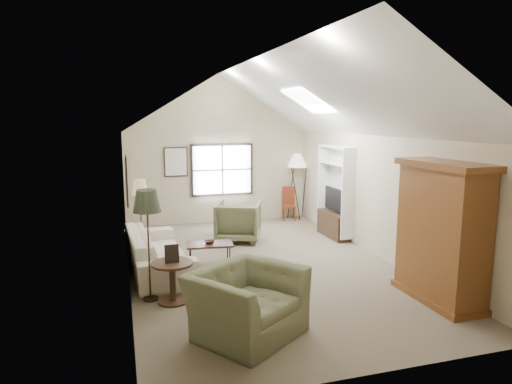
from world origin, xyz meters
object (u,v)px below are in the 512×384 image
object	(u,v)px
armchair_far	(238,221)
armchair_near	(246,303)
coffee_table	(210,255)
sofa	(158,251)
armoire	(442,232)
side_table	(173,282)
side_chair	(289,203)

from	to	relation	value
armchair_far	armchair_near	bearing A→B (deg)	99.45
coffee_table	sofa	bearing A→B (deg)	178.32
armoire	armchair_near	size ratio (longest dim) A/B	1.61
armoire	side_table	world-z (taller)	armoire
armoire	side_table	bearing A→B (deg)	164.66
side_chair	armchair_far	bearing A→B (deg)	-123.61
armchair_far	coffee_table	bearing A→B (deg)	81.28
armchair_far	coffee_table	xyz separation A→B (m)	(-1.01, -1.65, -0.23)
armchair_far	coffee_table	distance (m)	1.95
armchair_near	side_table	distance (m)	1.59
coffee_table	armchair_near	bearing A→B (deg)	-91.36
sofa	coffee_table	world-z (taller)	sofa
side_table	side_chair	bearing A→B (deg)	52.39
sofa	coffee_table	distance (m)	1.00
armoire	coffee_table	world-z (taller)	armoire
sofa	side_table	distance (m)	1.60
armoire	sofa	xyz separation A→B (m)	(-4.15, 2.71, -0.72)
armchair_near	armchair_far	size ratio (longest dim) A/B	1.35
side_table	sofa	bearing A→B (deg)	93.58
armoire	armchair_near	world-z (taller)	armoire
armoire	coffee_table	xyz separation A→B (m)	(-3.16, 2.68, -0.87)
armchair_far	side_chair	size ratio (longest dim) A/B	1.09
armchair_far	side_chair	distance (m)	2.58
armchair_far	coffee_table	size ratio (longest dim) A/B	1.14
armchair_far	side_table	world-z (taller)	armchair_far
side_chair	armchair_near	bearing A→B (deg)	-100.95
side_table	armchair_near	bearing A→B (deg)	-59.07
coffee_table	side_table	bearing A→B (deg)	-119.45
coffee_table	side_table	size ratio (longest dim) A/B	1.37
armchair_near	coffee_table	distance (m)	2.94
armoire	armchair_far	bearing A→B (deg)	116.45
armoire	side_chair	xyz separation A→B (m)	(-0.23, 6.06, -0.63)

